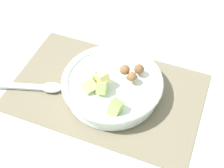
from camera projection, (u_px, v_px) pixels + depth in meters
The scene contains 4 objects.
ground_plane at pixel (106, 92), 0.88m from camera, with size 2.40×2.40×0.00m, color silver.
placemat at pixel (106, 91), 0.87m from camera, with size 0.51×0.32×0.01m, color #756B56.
salad_bowl at pixel (112, 85), 0.84m from camera, with size 0.26×0.26×0.10m.
serving_spoon at pixel (33, 87), 0.87m from camera, with size 0.23×0.09×0.01m.
Camera 1 is at (-0.21, 0.51, 0.68)m, focal length 52.18 mm.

